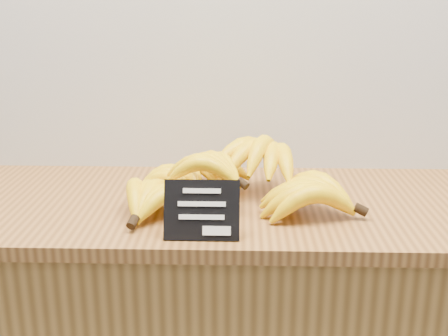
# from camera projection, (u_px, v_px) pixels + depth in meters

# --- Properties ---
(counter_top) EXTENTS (1.31, 0.54, 0.03)m
(counter_top) POSITION_uv_depth(u_px,v_px,m) (225.00, 205.00, 1.29)
(counter_top) COLOR #95632E
(counter_top) RESTS_ON counter
(chalkboard_sign) EXTENTS (0.14, 0.05, 0.11)m
(chalkboard_sign) POSITION_uv_depth(u_px,v_px,m) (202.00, 210.00, 1.07)
(chalkboard_sign) COLOR black
(chalkboard_sign) RESTS_ON counter_top
(banana_pile) EXTENTS (0.58, 0.44, 0.13)m
(banana_pile) POSITION_uv_depth(u_px,v_px,m) (227.00, 179.00, 1.25)
(banana_pile) COLOR yellow
(banana_pile) RESTS_ON counter_top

